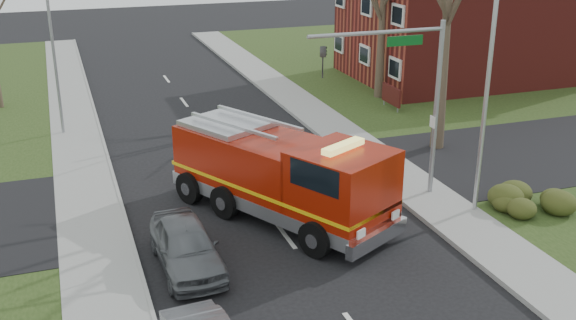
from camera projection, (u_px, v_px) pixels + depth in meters
name	position (u px, v px, depth m)	size (l,w,h in m)	color
ground	(286.00, 236.00, 23.09)	(120.00, 120.00, 0.00)	black
sidewalk_right	(443.00, 209.00, 24.98)	(2.40, 80.00, 0.15)	gray
sidewalk_left	(99.00, 264.00, 21.14)	(2.40, 80.00, 0.15)	gray
brick_building	(472.00, 22.00, 43.59)	(15.40, 10.40, 7.25)	maroon
health_center_sign	(391.00, 95.00, 37.08)	(0.12, 2.00, 1.40)	#44120F
hedge_corner	(525.00, 197.00, 24.78)	(2.80, 2.00, 0.90)	#2A3914
traffic_signal_mast	(408.00, 80.00, 24.37)	(5.29, 0.18, 6.80)	gray
streetlight_pole	(485.00, 93.00, 23.26)	(1.48, 0.16, 8.40)	#B7BABF
utility_pole_far	(55.00, 66.00, 32.13)	(0.14, 0.14, 7.00)	gray
fire_engine	(282.00, 177.00, 23.97)	(6.60, 8.95, 3.46)	maroon
parked_car_maroon	(186.00, 246.00, 20.82)	(1.78, 4.43, 1.51)	#56595D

